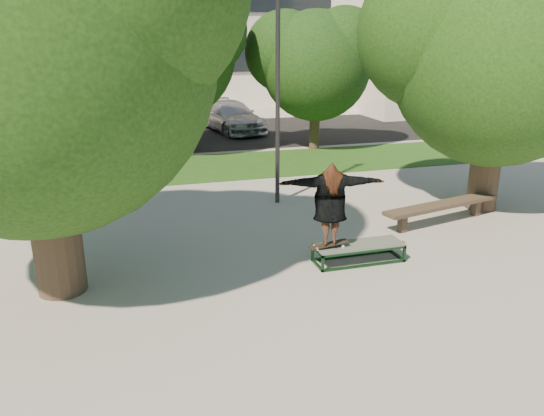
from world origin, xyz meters
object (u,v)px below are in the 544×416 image
object	(u,v)px
tree_right	(495,46)
bench	(442,206)
car_grey	(145,133)
car_dark	(150,122)
car_silver_a	(2,127)
tree_left	(23,30)
lamppost	(278,84)
car_silver_b	(231,116)
grind_box	(358,253)

from	to	relation	value
tree_right	bench	size ratio (longest dim) A/B	1.94
car_grey	car_dark	bearing A→B (deg)	89.02
car_dark	car_silver_a	bearing A→B (deg)	160.48
tree_left	lamppost	distance (m)	6.70
car_silver_b	grind_box	bearing A→B (deg)	-104.62
bench	car_silver_a	world-z (taller)	car_silver_a
car_grey	tree_left	bearing A→B (deg)	-90.47
car_silver_a	car_grey	bearing A→B (deg)	-28.55
tree_right	lamppost	xyz separation A→B (m)	(-4.92, 1.92, -0.94)
bench	car_silver_b	xyz separation A→B (m)	(-2.14, 14.25, 0.27)
tree_left	car_dark	world-z (taller)	tree_left
tree_right	lamppost	world-z (taller)	tree_right
car_silver_a	lamppost	bearing A→B (deg)	-53.76
bench	car_dark	distance (m)	14.17
tree_left	tree_right	bearing A→B (deg)	11.03
tree_right	lamppost	bearing A→B (deg)	158.72
bench	car_dark	world-z (taller)	car_dark
bench	car_silver_a	size ratio (longest dim) A/B	0.89
car_grey	bench	bearing A→B (deg)	-50.76
car_silver_a	car_silver_b	size ratio (longest dim) A/B	0.78
car_silver_a	grind_box	bearing A→B (deg)	-60.93
tree_left	grind_box	world-z (taller)	tree_left
tree_left	tree_right	world-z (taller)	tree_left
tree_left	car_silver_b	distance (m)	17.11
grind_box	bench	world-z (taller)	bench
tree_right	bench	bearing A→B (deg)	-152.59
car_dark	car_grey	bearing A→B (deg)	-107.41
car_grey	car_silver_a	bearing A→B (deg)	162.56
grind_box	car_silver_b	world-z (taller)	car_silver_b
grind_box	car_grey	bearing A→B (deg)	104.92
car_silver_b	car_dark	bearing A→B (deg)	-171.73
lamppost	car_silver_a	size ratio (longest dim) A/B	1.63
lamppost	car_silver_a	world-z (taller)	lamppost
lamppost	bench	distance (m)	5.09
lamppost	car_dark	size ratio (longest dim) A/B	1.22
bench	car_dark	size ratio (longest dim) A/B	0.67
tree_right	grind_box	xyz separation A→B (m)	(-4.51, -2.38, -3.90)
car_silver_a	car_dark	world-z (taller)	car_dark
bench	car_silver_b	distance (m)	14.42
tree_right	car_silver_a	world-z (taller)	tree_right
car_silver_a	car_grey	world-z (taller)	car_silver_a
car_dark	tree_right	bearing A→B (deg)	-64.05
grind_box	car_silver_a	xyz separation A→B (m)	(-9.19, 15.80, 0.45)
bench	car_silver_b	size ratio (longest dim) A/B	0.69
tree_right	car_dark	bearing A→B (deg)	122.38
tree_left	car_silver_b	world-z (taller)	tree_left
car_dark	car_silver_b	bearing A→B (deg)	13.72
lamppost	car_grey	xyz separation A→B (m)	(-3.00, 8.50, -2.52)
tree_left	car_silver_a	xyz separation A→B (m)	(-3.49, 15.41, -3.78)
tree_left	lamppost	world-z (taller)	tree_left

